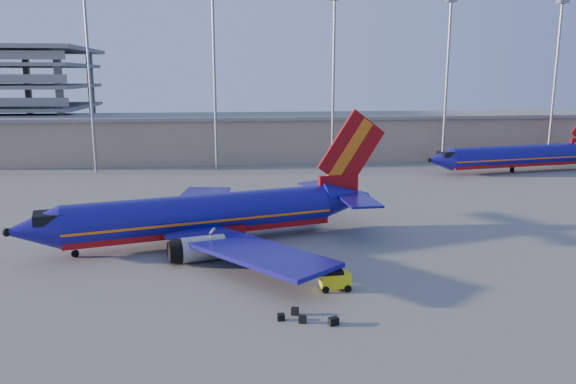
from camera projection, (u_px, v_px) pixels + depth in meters
name	position (u px, v px, depth m)	size (l,w,h in m)	color
ground	(267.00, 250.00, 51.69)	(220.00, 220.00, 0.00)	slate
terminal_building	(295.00, 136.00, 108.34)	(122.00, 16.00, 8.50)	#8A725F
light_mast_row	(275.00, 65.00, 93.41)	(101.60, 1.60, 28.65)	gray
aircraft_main	(211.00, 215.00, 53.74)	(35.97, 34.13, 12.44)	navy
aircraft_second	(518.00, 156.00, 93.21)	(34.12, 13.54, 11.62)	navy
baggage_tug	(335.00, 279.00, 42.06)	(2.29, 1.43, 1.61)	yellow
luggage_pile	(307.00, 318.00, 36.77)	(3.92, 2.38, 0.52)	black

